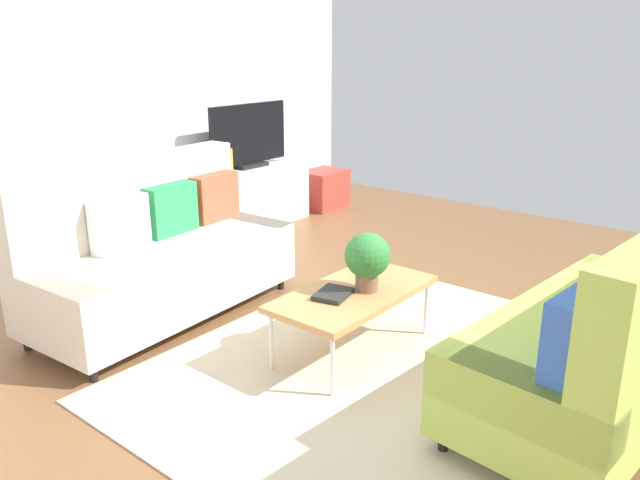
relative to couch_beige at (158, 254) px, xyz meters
name	(u,v)px	position (x,y,z in m)	size (l,w,h in m)	color
ground_plane	(355,344)	(0.48, -1.37, -0.45)	(7.68, 7.68, 0.00)	brown
wall_far	(92,94)	(0.48, 1.43, 1.00)	(6.40, 0.12, 2.90)	silver
area_rug	(374,364)	(0.34, -1.62, -0.45)	(2.90, 2.20, 0.01)	beige
couch_beige	(158,254)	(0.00, 0.00, 0.00)	(1.96, 0.98, 1.10)	beige
couch_green	(610,338)	(0.67, -2.84, -0.01)	(1.96, 0.99, 1.10)	#A3BC4C
coffee_table	(354,295)	(0.39, -1.42, -0.06)	(1.10, 0.56, 0.42)	#B7844C
tv_console	(249,197)	(1.96, 1.09, -0.13)	(1.40, 0.44, 0.64)	silver
tv	(249,136)	(1.96, 1.07, 0.50)	(1.00, 0.20, 0.64)	black
storage_trunk	(323,189)	(3.06, 0.99, -0.23)	(0.52, 0.40, 0.44)	#B2382D
potted_plant	(367,258)	(0.45, -1.48, 0.18)	(0.28, 0.28, 0.37)	brown
table_book_0	(333,294)	(0.24, -1.38, -0.02)	(0.24, 0.18, 0.03)	#262626
vase_0	(201,166)	(1.38, 1.14, 0.28)	(0.13, 0.13, 0.18)	#33B29E
bottle_0	(222,164)	(1.57, 1.05, 0.28)	(0.05, 0.05, 0.18)	#3359B2
bottle_1	(230,160)	(1.67, 1.05, 0.30)	(0.06, 0.06, 0.23)	gold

